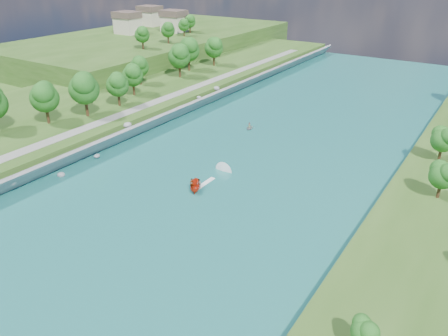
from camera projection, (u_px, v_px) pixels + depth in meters
The scene contains 11 objects.
ground at pixel (152, 221), 66.45m from camera, with size 260.00×260.00×0.00m, color #2D5119.
river_water at pixel (224, 172), 81.49m from camera, with size 55.00×240.00×0.10m, color #1A6665.
berm_west at pixel (51, 116), 105.43m from camera, with size 45.00×240.00×3.50m, color #2D5119.
ridge_west at pixel (155, 45), 176.78m from camera, with size 60.00×120.00×9.00m, color #2D5119.
riprap_bank at pixel (120, 137), 92.77m from camera, with size 4.75×236.00×4.09m.
riverside_path at pixel (101, 122), 96.01m from camera, with size 3.00×200.00×0.10m, color gray.
ridge_houses at pixel (151, 19), 179.77m from camera, with size 29.50×29.50×8.40m.
trees_west at pixel (20, 102), 90.25m from camera, with size 15.64×152.88×13.17m.
trees_ridge at pixel (170, 29), 157.14m from camera, with size 13.31×41.39×8.72m.
motorboat at pixel (200, 183), 76.03m from camera, with size 3.60×18.96×2.24m.
raft at pixel (249, 127), 102.00m from camera, with size 2.42×3.05×1.52m.
Camera 1 is at (40.02, -41.11, 36.18)m, focal length 35.00 mm.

